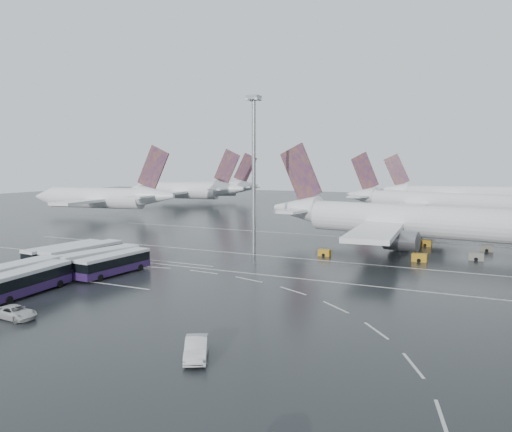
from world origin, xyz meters
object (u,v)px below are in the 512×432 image
at_px(jet_remote_far, 207,189).
at_px(bus_row_near_b, 83,255).
at_px(van_curve_c, 196,348).
at_px(gse_cart_belly_e, 425,243).
at_px(floodlight_mast, 254,155).
at_px(gse_cart_belly_c, 324,253).
at_px(airliner_gate_b, 431,203).
at_px(van_curve_a, 15,312).
at_px(bus_row_far_b, 27,281).
at_px(bus_row_near_c, 99,260).
at_px(bus_row_near_d, 114,263).
at_px(gse_cart_belly_b, 487,248).
at_px(gse_cart_belly_d, 476,256).
at_px(airliner_main, 406,221).
at_px(bus_row_near_a, 64,254).
at_px(gse_cart_belly_a, 419,258).
at_px(airliner_gate_c, 455,195).
at_px(jet_remote_mid, 187,191).
at_px(bus_row_far_a, 12,276).
at_px(jet_remote_west, 104,198).

relative_size(jet_remote_far, bus_row_near_b, 3.14).
xyz_separation_m(van_curve_c, gse_cart_belly_e, (10.15, 67.22, -0.24)).
relative_size(floodlight_mast, gse_cart_belly_c, 13.47).
bearing_deg(airliner_gate_b, van_curve_a, -88.80).
bearing_deg(bus_row_far_b, bus_row_near_b, 15.17).
distance_m(jet_remote_far, floodlight_mast, 125.71).
xyz_separation_m(bus_row_near_c, bus_row_near_d, (3.41, -0.61, -0.11)).
xyz_separation_m(airliner_gate_b, bus_row_near_b, (-41.39, -91.87, -3.06)).
relative_size(gse_cart_belly_b, gse_cart_belly_d, 0.95).
bearing_deg(jet_remote_far, bus_row_far_b, 82.89).
bearing_deg(gse_cart_belly_d, van_curve_a, -127.50).
bearing_deg(bus_row_far_b, gse_cart_belly_e, -39.83).
xyz_separation_m(airliner_main, bus_row_far_b, (-36.58, -55.28, -3.38)).
relative_size(bus_row_near_a, bus_row_near_b, 0.96).
distance_m(airliner_main, gse_cart_belly_b, 14.99).
bearing_deg(gse_cart_belly_a, bus_row_far_b, -133.85).
height_order(airliner_gate_c, jet_remote_mid, jet_remote_mid).
height_order(bus_row_near_d, van_curve_c, bus_row_near_d).
height_order(airliner_main, gse_cart_belly_c, airliner_main).
relative_size(airliner_gate_c, bus_row_near_b, 3.96).
bearing_deg(jet_remote_far, jet_remote_mid, 66.32).
distance_m(van_curve_c, gse_cart_belly_c, 49.02).
bearing_deg(jet_remote_mid, bus_row_near_b, 109.71).
bearing_deg(bus_row_near_c, gse_cart_belly_d, -47.07).
bearing_deg(airliner_gate_c, gse_cart_belly_c, -105.89).
distance_m(airliner_main, gse_cart_belly_a, 14.21).
xyz_separation_m(bus_row_near_b, gse_cart_belly_b, (56.61, 42.21, -1.26)).
bearing_deg(gse_cart_belly_b, bus_row_far_a, -133.48).
relative_size(jet_remote_mid, gse_cart_belly_e, 22.07).
height_order(bus_row_near_b, gse_cart_belly_e, bus_row_near_b).
height_order(bus_row_near_b, van_curve_c, bus_row_near_b).
bearing_deg(bus_row_near_b, airliner_main, -41.87).
height_order(jet_remote_far, bus_row_far_a, jet_remote_far).
bearing_deg(gse_cart_belly_c, bus_row_near_c, -134.68).
distance_m(floodlight_mast, gse_cart_belly_a, 33.06).
distance_m(gse_cart_belly_a, gse_cart_belly_b, 18.10).
relative_size(airliner_gate_c, bus_row_near_a, 4.14).
distance_m(airliner_gate_b, bus_row_near_a, 102.66).
xyz_separation_m(jet_remote_far, gse_cart_belly_e, (98.56, -81.53, -4.74)).
bearing_deg(bus_row_far_b, bus_row_near_a, 26.91).
xyz_separation_m(bus_row_near_c, gse_cart_belly_b, (52.00, 43.75, -1.18)).
xyz_separation_m(bus_row_far_b, van_curve_a, (7.00, -7.34, -1.05)).
relative_size(jet_remote_mid, gse_cart_belly_a, 20.62).
relative_size(airliner_gate_b, jet_remote_mid, 1.13).
bearing_deg(bus_row_near_b, airliner_gate_c, -13.51).
bearing_deg(airliner_gate_c, floodlight_mast, -111.83).
xyz_separation_m(gse_cart_belly_a, gse_cart_belly_c, (-15.67, -1.86, -0.09)).
bearing_deg(van_curve_a, jet_remote_west, 39.16).
relative_size(bus_row_near_b, van_curve_a, 2.82).
height_order(bus_row_near_d, gse_cart_belly_e, bus_row_near_d).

